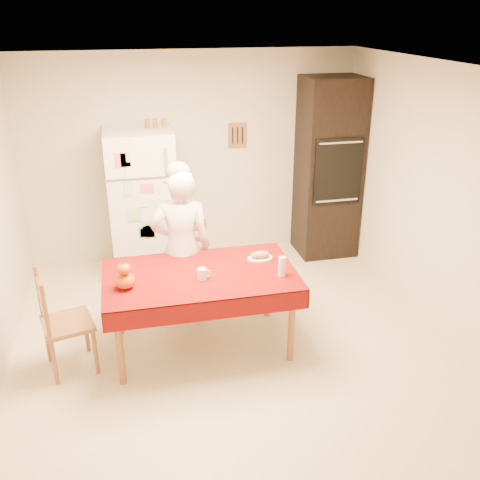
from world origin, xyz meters
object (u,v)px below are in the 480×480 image
object	(u,v)px
chair_left	(59,319)
pumpkin_lower	(125,281)
refrigerator	(143,203)
dining_table	(200,280)
wine_glass	(282,266)
bread_plate	(260,258)
chair_far	(187,262)
oven_cabinet	(328,169)
seated_woman	(182,248)
coffee_mug	(202,274)

from	to	relation	value
chair_left	pumpkin_lower	xyz separation A→B (m)	(0.57, -0.04, 0.32)
refrigerator	dining_table	xyz separation A→B (m)	(0.39, -1.74, -0.16)
wine_glass	bread_plate	bearing A→B (deg)	106.11
chair_far	chair_left	world-z (taller)	same
oven_cabinet	dining_table	size ratio (longest dim) A/B	1.29
dining_table	pumpkin_lower	bearing A→B (deg)	-169.21
wine_glass	bread_plate	xyz separation A→B (m)	(-0.10, 0.36, -0.08)
refrigerator	seated_woman	size ratio (longest dim) A/B	1.07
chair_left	bread_plate	world-z (taller)	chair_left
chair_far	chair_left	size ratio (longest dim) A/B	1.00
oven_cabinet	bread_plate	bearing A→B (deg)	-128.57
chair_left	pumpkin_lower	distance (m)	0.66
refrigerator	chair_far	xyz separation A→B (m)	(0.37, -0.95, -0.34)
oven_cabinet	dining_table	bearing A→B (deg)	-136.61
chair_left	coffee_mug	bearing A→B (deg)	-105.49
refrigerator	dining_table	bearing A→B (deg)	-77.30
seated_woman	pumpkin_lower	bearing A→B (deg)	52.41
oven_cabinet	pumpkin_lower	distance (m)	3.19
oven_cabinet	seated_woman	distance (m)	2.39
chair_far	seated_woman	size ratio (longest dim) A/B	0.60
bread_plate	wine_glass	bearing A→B (deg)	-73.89
bread_plate	dining_table	bearing A→B (deg)	-164.80
chair_left	seated_woman	bearing A→B (deg)	-77.00
coffee_mug	pumpkin_lower	xyz separation A→B (m)	(-0.65, -0.01, 0.02)
dining_table	pumpkin_lower	world-z (taller)	pumpkin_lower
chair_far	wine_glass	world-z (taller)	chair_far
dining_table	seated_woman	bearing A→B (deg)	101.32
seated_woman	coffee_mug	bearing A→B (deg)	103.57
oven_cabinet	wine_glass	xyz separation A→B (m)	(-1.19, -1.98, -0.25)
chair_far	refrigerator	bearing A→B (deg)	130.63
refrigerator	pumpkin_lower	xyz separation A→B (m)	(-0.26, -1.86, -0.02)
oven_cabinet	pumpkin_lower	xyz separation A→B (m)	(-2.54, -1.91, -0.27)
refrigerator	chair_left	xyz separation A→B (m)	(-0.83, -1.82, -0.34)
coffee_mug	pumpkin_lower	world-z (taller)	pumpkin_lower
oven_cabinet	chair_left	xyz separation A→B (m)	(-3.11, -1.87, -0.59)
refrigerator	seated_woman	bearing A→B (deg)	-76.76
dining_table	chair_left	xyz separation A→B (m)	(-1.22, -0.09, -0.18)
wine_glass	seated_woman	bearing A→B (deg)	139.06
coffee_mug	wine_glass	distance (m)	0.70
bread_plate	refrigerator	bearing A→B (deg)	121.98
refrigerator	chair_left	world-z (taller)	refrigerator
chair_far	seated_woman	world-z (taller)	seated_woman
oven_cabinet	bread_plate	distance (m)	2.10
wine_glass	pumpkin_lower	bearing A→B (deg)	176.94
chair_left	wine_glass	xyz separation A→B (m)	(1.92, -0.11, 0.34)
wine_glass	bread_plate	size ratio (longest dim) A/B	0.73
chair_far	pumpkin_lower	bearing A→B (deg)	-105.07
dining_table	coffee_mug	bearing A→B (deg)	-89.36
dining_table	chair_far	xyz separation A→B (m)	(-0.02, 0.79, -0.18)
refrigerator	coffee_mug	xyz separation A→B (m)	(0.39, -1.85, -0.04)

